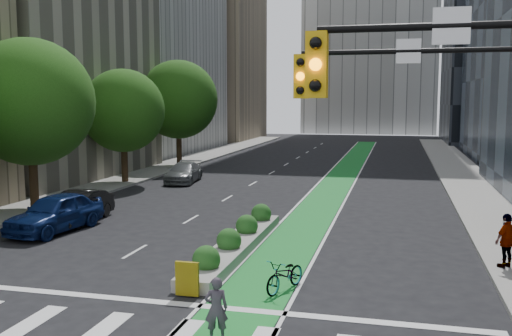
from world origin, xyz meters
The scene contains 17 objects.
ground centered at (0.00, 0.00, 0.00)m, with size 160.00×160.00×0.00m, color black.
sidewalk_left centered at (-11.80, 25.00, 0.07)m, with size 3.60×90.00×0.15m, color gray.
sidewalk_right centered at (11.80, 25.00, 0.07)m, with size 3.60×90.00×0.15m, color gray.
bike_lane_paint centered at (3.00, 30.00, 0.01)m, with size 2.20×70.00×0.01m, color #177E2A.
building_tan_far centered at (-20.00, 66.00, 13.00)m, with size 14.00×16.00×26.00m, color tan.
building_dark_end centered at (20.00, 68.00, 14.00)m, with size 14.00×18.00×28.00m, color black.
tree_mid centered at (-11.00, 12.00, 5.57)m, with size 6.40×6.40×8.78m.
tree_midfar centered at (-11.00, 22.00, 4.95)m, with size 5.60×5.60×7.76m.
tree_far centered at (-11.00, 32.00, 5.69)m, with size 6.60×6.60×9.00m.
signal_right centered at (8.67, 0.47, 4.80)m, with size 5.82×0.51×7.20m.
median_planter centered at (1.20, 7.04, 0.37)m, with size 1.20×10.26×1.10m.
bicycle centered at (3.85, 3.04, 0.49)m, with size 0.66×1.88×0.99m, color gray.
cyclist centered at (2.93, -0.81, 0.77)m, with size 0.56×0.37×1.55m, color #3F3843.
parked_car_left_near centered at (-7.30, 8.22, 0.83)m, with size 1.97×4.89×1.67m, color #0D1F53.
parked_car_left_mid centered at (-7.32, 10.08, 0.73)m, with size 1.55×4.46×1.47m, color black.
parked_car_left_far centered at (-7.30, 23.50, 0.68)m, with size 1.90×4.69×1.36m, color #5C5F61.
pedestrian_far centered at (10.60, 6.69, 1.06)m, with size 1.07×0.44×1.82m, color gray.
Camera 1 is at (6.99, -13.21, 5.70)m, focal length 40.00 mm.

